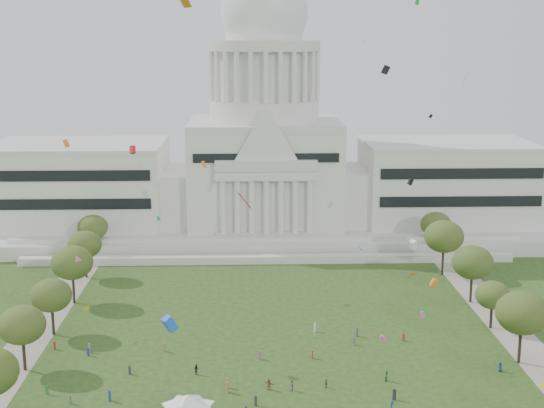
# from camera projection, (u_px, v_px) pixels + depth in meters

# --- Properties ---
(capitol) EXTENTS (160.00, 64.50, 91.30)m
(capitol) POSITION_uv_depth(u_px,v_px,m) (265.00, 161.00, 225.79)
(capitol) COLOR beige
(capitol) RESTS_ON ground
(path_left) EXTENTS (8.00, 160.00, 0.04)m
(path_left) POSITION_uv_depth(u_px,v_px,m) (29.00, 342.00, 147.41)
(path_left) COLOR gray
(path_left) RESTS_ON ground
(path_right) EXTENTS (8.00, 160.00, 0.04)m
(path_right) POSITION_uv_depth(u_px,v_px,m) (515.00, 336.00, 150.43)
(path_right) COLOR gray
(path_right) RESTS_ON ground
(row_tree_l_2) EXTENTS (8.42, 8.42, 11.97)m
(row_tree_l_2) POSITION_uv_depth(u_px,v_px,m) (22.00, 325.00, 133.29)
(row_tree_l_2) COLOR black
(row_tree_l_2) RESTS_ON ground
(row_tree_r_2) EXTENTS (9.55, 9.55, 13.58)m
(row_tree_r_2) POSITION_uv_depth(u_px,v_px,m) (522.00, 313.00, 135.99)
(row_tree_r_2) COLOR black
(row_tree_r_2) RESTS_ON ground
(row_tree_l_3) EXTENTS (8.12, 8.12, 11.55)m
(row_tree_l_3) POSITION_uv_depth(u_px,v_px,m) (51.00, 295.00, 149.61)
(row_tree_l_3) COLOR black
(row_tree_l_3) RESTS_ON ground
(row_tree_r_3) EXTENTS (7.01, 7.01, 9.98)m
(row_tree_r_3) POSITION_uv_depth(u_px,v_px,m) (493.00, 295.00, 153.19)
(row_tree_r_3) COLOR black
(row_tree_r_3) RESTS_ON ground
(row_tree_l_4) EXTENTS (9.29, 9.29, 13.21)m
(row_tree_l_4) POSITION_uv_depth(u_px,v_px,m) (72.00, 263.00, 167.42)
(row_tree_l_4) COLOR black
(row_tree_l_4) RESTS_ON ground
(row_tree_r_4) EXTENTS (9.19, 9.19, 13.06)m
(row_tree_r_4) POSITION_uv_depth(u_px,v_px,m) (473.00, 262.00, 167.92)
(row_tree_r_4) COLOR black
(row_tree_r_4) RESTS_ON ground
(row_tree_l_5) EXTENTS (8.33, 8.33, 11.85)m
(row_tree_l_5) POSITION_uv_depth(u_px,v_px,m) (85.00, 245.00, 185.75)
(row_tree_l_5) COLOR black
(row_tree_l_5) RESTS_ON ground
(row_tree_r_5) EXTENTS (9.82, 9.82, 13.96)m
(row_tree_r_5) POSITION_uv_depth(u_px,v_px,m) (444.00, 237.00, 187.42)
(row_tree_r_5) COLOR black
(row_tree_r_5) RESTS_ON ground
(row_tree_l_6) EXTENTS (8.19, 8.19, 11.64)m
(row_tree_l_6) POSITION_uv_depth(u_px,v_px,m) (93.00, 227.00, 203.43)
(row_tree_l_6) COLOR black
(row_tree_l_6) RESTS_ON ground
(row_tree_r_6) EXTENTS (8.42, 8.42, 11.97)m
(row_tree_r_6) POSITION_uv_depth(u_px,v_px,m) (436.00, 225.00, 205.32)
(row_tree_r_6) COLOR black
(row_tree_r_6) RESTS_ON ground
(event_tent) EXTENTS (11.35, 11.35, 4.96)m
(event_tent) POSITION_uv_depth(u_px,v_px,m) (187.00, 401.00, 115.33)
(event_tent) COLOR #4C4C4C
(event_tent) RESTS_ON ground
(person_0) EXTENTS (1.00, 0.95, 1.72)m
(person_0) POSITION_uv_depth(u_px,v_px,m) (500.00, 367.00, 134.31)
(person_0) COLOR navy
(person_0) RESTS_ON ground
(person_2) EXTENTS (1.03, 1.11, 1.95)m
(person_2) POSITION_uv_depth(u_px,v_px,m) (387.00, 376.00, 130.49)
(person_2) COLOR #33723F
(person_2) RESTS_ON ground
(person_4) EXTENTS (0.61, 1.11, 1.90)m
(person_4) POSITION_uv_depth(u_px,v_px,m) (292.00, 385.00, 126.93)
(person_4) COLOR #994C8C
(person_4) RESTS_ON ground
(person_5) EXTENTS (1.93, 1.57, 1.96)m
(person_5) POSITION_uv_depth(u_px,v_px,m) (269.00, 384.00, 127.29)
(person_5) COLOR olive
(person_5) RESTS_ON ground
(person_8) EXTENTS (1.07, 0.99, 1.89)m
(person_8) POSITION_uv_depth(u_px,v_px,m) (196.00, 369.00, 133.12)
(person_8) COLOR #26262B
(person_8) RESTS_ON ground
(person_9) EXTENTS (0.99, 1.02, 1.45)m
(person_9) POSITION_uv_depth(u_px,v_px,m) (392.00, 404.00, 120.84)
(person_9) COLOR navy
(person_9) RESTS_ON ground
(person_10) EXTENTS (0.81, 1.06, 1.60)m
(person_10) POSITION_uv_depth(u_px,v_px,m) (326.00, 384.00, 127.96)
(person_10) COLOR #4C4C51
(person_10) RESTS_ON ground
(distant_crowd) EXTENTS (67.57, 39.27, 1.92)m
(distant_crowd) POSITION_uv_depth(u_px,v_px,m) (213.00, 373.00, 131.80)
(distant_crowd) COLOR silver
(distant_crowd) RESTS_ON ground
(kite_swarm) EXTENTS (92.56, 103.18, 66.70)m
(kite_swarm) POSITION_uv_depth(u_px,v_px,m) (298.00, 234.00, 118.15)
(kite_swarm) COLOR black
(kite_swarm) RESTS_ON ground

